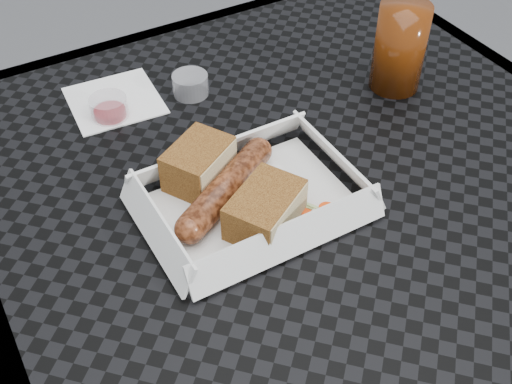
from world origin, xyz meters
TOP-DOWN VIEW (x-y plane):
  - patio_table at (0.00, 0.00)m, footprint 0.80×0.80m
  - food_tray at (-0.09, -0.03)m, footprint 0.22×0.15m
  - bratwurst at (-0.11, -0.01)m, footprint 0.16×0.11m
  - bread_near at (-0.12, 0.04)m, footprint 0.10×0.09m
  - bread_far at (-0.09, -0.07)m, footprint 0.11×0.10m
  - veg_garnish at (-0.03, -0.08)m, footprint 0.03×0.03m
  - napkin at (-0.15, 0.24)m, footprint 0.13×0.13m
  - condiment_cup_sauce at (-0.17, 0.21)m, footprint 0.05×0.05m
  - condiment_cup_empty at (-0.05, 0.21)m, footprint 0.05×0.05m
  - drink_glass at (0.21, 0.08)m, footprint 0.07×0.07m

SIDE VIEW (x-z plane):
  - patio_table at x=0.00m, z-range 0.30..1.04m
  - napkin at x=-0.15m, z-range 0.74..0.75m
  - food_tray at x=-0.09m, z-range 0.74..0.75m
  - veg_garnish at x=-0.03m, z-range 0.75..0.75m
  - condiment_cup_sauce at x=-0.17m, z-range 0.74..0.78m
  - condiment_cup_empty at x=-0.05m, z-range 0.74..0.78m
  - bratwurst at x=-0.11m, z-range 0.75..0.78m
  - bread_far at x=-0.09m, z-range 0.75..0.79m
  - bread_near at x=-0.12m, z-range 0.75..0.80m
  - drink_glass at x=0.21m, z-range 0.74..0.87m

